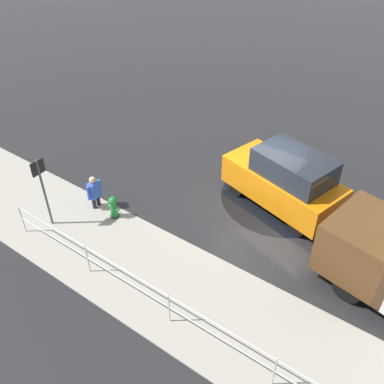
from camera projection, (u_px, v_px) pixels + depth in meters
name	position (u px, v px, depth m)	size (l,w,h in m)	color
ground_plane	(249.00, 206.00, 14.14)	(60.00, 60.00, 0.00)	black
kerb_strip	(172.00, 287.00, 11.43)	(24.00, 3.20, 0.04)	gray
moving_hatchback	(285.00, 180.00, 13.54)	(4.21, 2.64, 2.06)	orange
fire_hydrant	(114.00, 207.00, 13.45)	(0.42, 0.31, 0.80)	#197A2D
pedestrian	(94.00, 191.00, 13.66)	(0.25, 0.57, 1.22)	blue
metal_railing	(169.00, 303.00, 10.13)	(11.20, 0.04, 1.05)	#B7BABF
sign_post	(42.00, 184.00, 12.46)	(0.07, 0.44, 2.40)	#4C4C51
puddle_patch	(279.00, 198.00, 14.47)	(3.94, 3.94, 0.01)	black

